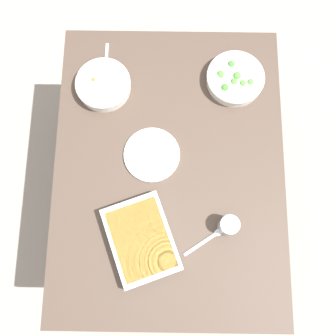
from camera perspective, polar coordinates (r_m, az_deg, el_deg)
The scene contains 10 objects.
ground_plane at distance 2.24m, azimuth -0.00°, elevation -4.46°, with size 6.00×6.00×0.00m, color #9E9389.
dining_table at distance 1.60m, azimuth -0.00°, elevation -0.76°, with size 1.20×0.90×0.74m.
stew_bowl at distance 1.62m, azimuth -9.66°, elevation 11.98°, with size 0.22×0.22×0.06m.
broccoli_bowl at distance 1.63m, azimuth 9.65°, elevation 12.84°, with size 0.23×0.23×0.06m.
baking_dish at distance 1.44m, azimuth -4.15°, elevation -10.48°, with size 0.36×0.31×0.06m.
drink_cup at distance 1.45m, azimuth 8.69°, elevation -8.38°, with size 0.07×0.07×0.08m.
side_plate at distance 1.52m, azimuth -2.57°, elevation 1.96°, with size 0.22×0.22×0.01m, color white.
spoon_by_stew at distance 1.68m, azimuth -9.31°, elevation 14.32°, with size 0.18×0.03×0.01m.
spoon_by_broccoli at distance 1.65m, azimuth 8.13°, elevation 13.07°, with size 0.09×0.17×0.01m.
spoon_spare at distance 1.47m, azimuth 5.93°, elevation -10.24°, with size 0.11×0.16×0.01m.
Camera 1 is at (0.35, 0.00, 2.21)m, focal length 41.42 mm.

